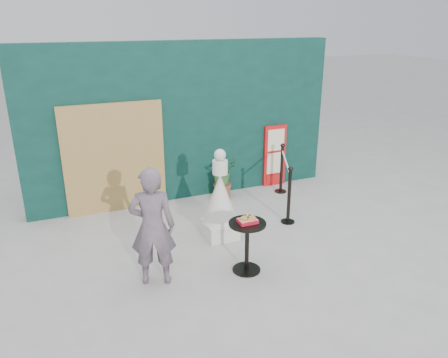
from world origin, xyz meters
TOP-DOWN VIEW (x-y plane):
  - ground at (0.00, 0.00)m, footprint 60.00×60.00m
  - back_wall at (0.00, 3.15)m, footprint 6.00×0.30m
  - bamboo_fence at (-1.40, 2.94)m, footprint 1.80×0.08m
  - woman at (-1.37, 0.35)m, footprint 0.69×0.56m
  - menu_board at (1.90, 2.95)m, footprint 0.50×0.07m
  - statue at (-0.07, 1.20)m, footprint 0.58×0.58m
  - cafe_table at (-0.11, 0.11)m, footprint 0.52×0.52m
  - food_basket at (-0.11, 0.12)m, footprint 0.26×0.19m
  - planter at (0.59, 2.69)m, footprint 0.52×0.45m
  - stanchion_barrier at (1.53, 1.89)m, footprint 0.84×1.54m

SIDE VIEW (x-z plane):
  - ground at x=0.00m, z-range 0.00..0.00m
  - stanchion_barrier at x=1.53m, z-range -0.02..1.01m
  - cafe_table at x=-0.11m, z-range 0.12..0.87m
  - planter at x=0.59m, z-range 0.07..0.95m
  - statue at x=-0.07m, z-range -0.14..1.36m
  - menu_board at x=1.90m, z-range 0.00..1.30m
  - food_basket at x=-0.11m, z-range 0.73..0.84m
  - woman at x=-1.37m, z-range 0.00..1.64m
  - bamboo_fence at x=-1.40m, z-range 0.00..2.00m
  - back_wall at x=0.00m, z-range 0.00..3.00m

